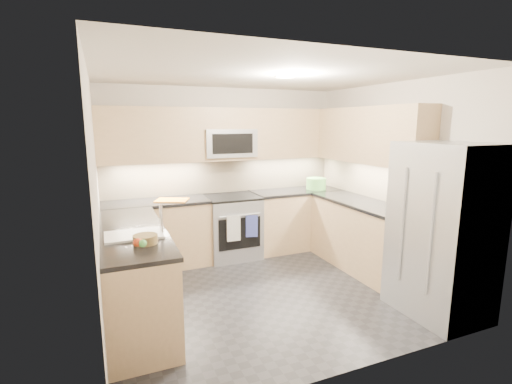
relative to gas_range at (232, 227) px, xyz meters
name	(u,v)px	position (x,y,z in m)	size (l,w,h in m)	color
floor	(267,291)	(0.00, -1.28, -0.46)	(3.60, 3.20, 0.00)	black
ceiling	(268,75)	(0.00, -1.28, 2.04)	(3.60, 3.20, 0.02)	beige
wall_back	(225,172)	(0.00, 0.32, 0.79)	(3.60, 0.02, 2.50)	#BDB3A5
wall_front	(356,223)	(0.00, -2.88, 0.79)	(3.60, 0.02, 2.50)	#BDB3A5
wall_left	(97,201)	(-1.80, -1.28, 0.79)	(0.02, 3.20, 2.50)	#BDB3A5
wall_right	(391,179)	(1.80, -1.28, 0.79)	(0.02, 3.20, 2.50)	#BDB3A5
base_cab_back_left	(157,235)	(-1.09, 0.02, -0.01)	(1.42, 0.60, 0.90)	tan
base_cab_back_right	(296,220)	(1.09, 0.02, -0.01)	(1.42, 0.60, 0.90)	tan
base_cab_right	(362,237)	(1.50, -1.12, -0.01)	(0.60, 1.70, 0.90)	tan
base_cab_peninsula	(135,275)	(-1.50, -1.28, -0.01)	(0.60, 2.00, 0.90)	tan
countertop_back_left	(156,202)	(-1.09, 0.02, 0.47)	(1.42, 0.63, 0.04)	black
countertop_back_right	(296,191)	(1.09, 0.02, 0.47)	(1.42, 0.63, 0.04)	black
countertop_right	(364,203)	(1.50, -1.12, 0.47)	(0.63, 1.70, 0.04)	black
countertop_peninsula	(132,231)	(-1.50, -1.28, 0.47)	(0.63, 2.00, 0.04)	black
upper_cab_back	(228,134)	(0.00, 0.15, 1.37)	(3.60, 0.35, 0.75)	tan
upper_cab_right	(369,135)	(1.62, -1.00, 1.37)	(0.35, 1.95, 0.75)	tan
backsplash_back	(225,175)	(0.00, 0.32, 0.74)	(3.60, 0.01, 0.51)	tan
backsplash_right	(368,179)	(1.80, -0.82, 0.74)	(0.01, 2.30, 0.51)	tan
gas_range	(232,227)	(0.00, 0.00, 0.00)	(0.76, 0.65, 0.91)	#9A9BA1
range_cooktop	(232,197)	(0.00, 0.00, 0.46)	(0.76, 0.65, 0.03)	black
oven_door_glass	(240,233)	(0.00, -0.33, -0.01)	(0.62, 0.02, 0.45)	black
oven_handle	(240,215)	(0.00, -0.35, 0.26)	(0.02, 0.02, 0.60)	#B2B5BA
microwave	(228,143)	(0.00, 0.12, 1.24)	(0.76, 0.40, 0.40)	#97999F
microwave_door	(233,144)	(0.00, -0.08, 1.24)	(0.60, 0.01, 0.28)	black
refrigerator	(443,231)	(1.45, -2.43, 0.45)	(0.70, 0.90, 1.80)	#A5A9AD
fridge_handle_left	(430,235)	(1.08, -2.61, 0.49)	(0.02, 0.02, 1.20)	#B2B5BA
fridge_handle_right	(402,225)	(1.08, -2.25, 0.49)	(0.02, 0.02, 1.20)	#B2B5BA
sink_basin	(134,242)	(-1.50, -1.53, 0.42)	(0.52, 0.38, 0.16)	white
faucet	(161,219)	(-1.24, -1.53, 0.62)	(0.03, 0.03, 0.28)	silver
utensil_bowl	(316,184)	(1.42, -0.02, 0.57)	(0.31, 0.31, 0.18)	#54A145
cutting_board	(172,200)	(-0.88, -0.03, 0.49)	(0.42, 0.30, 0.01)	orange
fruit_basket	(145,239)	(-1.42, -1.80, 0.52)	(0.21, 0.21, 0.08)	olive
fruit_apple	(138,242)	(-1.51, -2.10, 0.60)	(0.07, 0.07, 0.07)	#A93113
fruit_pear	(143,243)	(-1.48, -2.15, 0.60)	(0.06, 0.06, 0.06)	#51AF4B
dish_towel_check	(234,228)	(-0.10, -0.37, 0.10)	(0.20, 0.02, 0.37)	silver
dish_towel_blue	(252,226)	(0.17, -0.37, 0.10)	(0.17, 0.01, 0.32)	#343E90
fruit_orange	(140,242)	(-1.49, -2.10, 0.60)	(0.06, 0.06, 0.06)	orange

